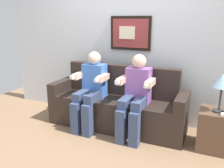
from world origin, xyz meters
TOP-DOWN VIEW (x-y plane):
  - ground_plane at (0.00, 0.00)m, footprint 5.71×5.71m
  - back_wall_assembly at (0.00, 0.76)m, footprint 4.39×0.10m
  - couch at (0.00, 0.33)m, footprint 1.99×0.58m
  - person_on_left at (-0.34, 0.16)m, footprint 0.46×0.56m
  - person_on_right at (0.34, 0.16)m, footprint 0.46×0.56m
  - side_table_right at (1.35, 0.22)m, footprint 0.40×0.40m
  - table_lamp at (1.36, 0.20)m, footprint 0.22×0.22m
  - spare_remote_on_table at (1.40, 0.12)m, footprint 0.04×0.13m

SIDE VIEW (x-z plane):
  - ground_plane at x=0.00m, z-range 0.00..0.00m
  - side_table_right at x=1.35m, z-range 0.00..0.50m
  - couch at x=0.00m, z-range -0.14..0.76m
  - spare_remote_on_table at x=1.40m, z-range 0.50..0.52m
  - person_on_left at x=-0.34m, z-range 0.05..1.16m
  - person_on_right at x=0.34m, z-range 0.05..1.16m
  - table_lamp at x=1.36m, z-range 0.63..1.09m
  - back_wall_assembly at x=0.00m, z-range 0.00..2.60m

